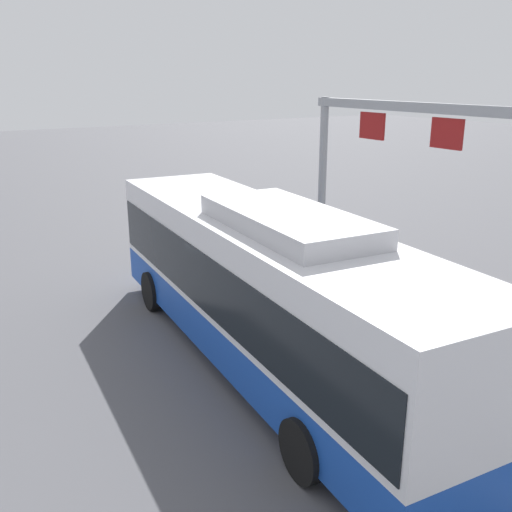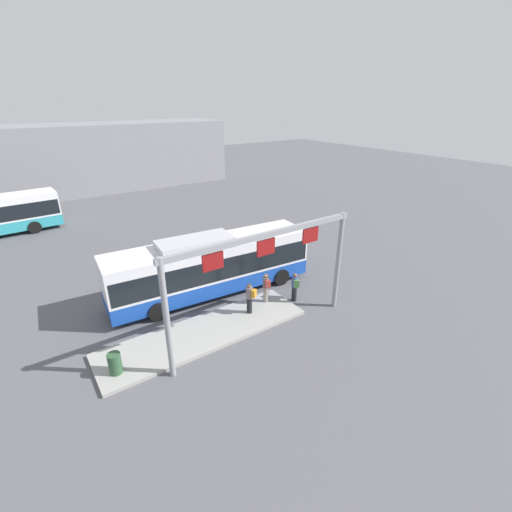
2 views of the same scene
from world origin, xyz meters
name	(u,v)px [view 1 (image 1 of 2)]	position (x,y,z in m)	size (l,w,h in m)	color
ground_plane	(264,362)	(0.00, 0.00, 0.00)	(120.00, 120.00, 0.00)	#56565B
platform_curb	(455,362)	(-2.20, -3.31, 0.08)	(10.00, 2.80, 0.16)	#9E9E99
bus_main	(265,282)	(-0.01, 0.00, 1.81)	(11.59, 3.40, 3.46)	#1947AD
person_boarding	(305,258)	(3.22, -3.40, 0.89)	(0.48, 0.60, 1.67)	black
person_waiting_near	(321,270)	(1.74, -2.79, 1.05)	(0.44, 0.59, 1.67)	gray
person_waiting_mid	(368,283)	(0.43, -3.20, 1.05)	(0.52, 0.60, 1.67)	black
platform_sign_gantry	(444,165)	(0.04, -5.01, 3.77)	(9.57, 0.24, 5.20)	gray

